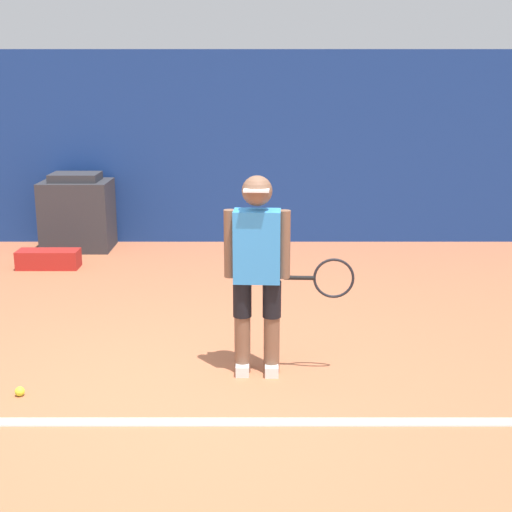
% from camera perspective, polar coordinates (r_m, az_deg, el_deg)
% --- Properties ---
extents(ground_plane, '(24.00, 24.00, 0.00)m').
position_cam_1_polar(ground_plane, '(5.03, -6.05, -11.61)').
color(ground_plane, '#B76642').
extents(back_wall, '(24.00, 0.10, 2.50)m').
position_cam_1_polar(back_wall, '(9.48, -3.22, 8.60)').
color(back_wall, navy).
rests_on(back_wall, ground_plane).
extents(court_baseline, '(21.60, 0.10, 0.01)m').
position_cam_1_polar(court_baseline, '(4.77, -6.41, -13.08)').
color(court_baseline, white).
rests_on(court_baseline, ground_plane).
extents(tennis_player, '(0.95, 0.29, 1.50)m').
position_cam_1_polar(tennis_player, '(5.21, 0.15, -0.92)').
color(tennis_player, brown).
rests_on(tennis_player, ground_plane).
extents(tennis_ball, '(0.07, 0.07, 0.07)m').
position_cam_1_polar(tennis_ball, '(5.36, -18.45, -10.25)').
color(tennis_ball, '#D1E533').
rests_on(tennis_ball, ground_plane).
extents(covered_chair, '(0.86, 0.66, 0.98)m').
position_cam_1_polar(covered_chair, '(9.44, -14.17, 3.34)').
color(covered_chair, '#333338').
rests_on(covered_chair, ground_plane).
extents(equipment_bag, '(0.71, 0.28, 0.21)m').
position_cam_1_polar(equipment_bag, '(8.64, -16.35, -0.25)').
color(equipment_bag, '#B2231E').
rests_on(equipment_bag, ground_plane).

